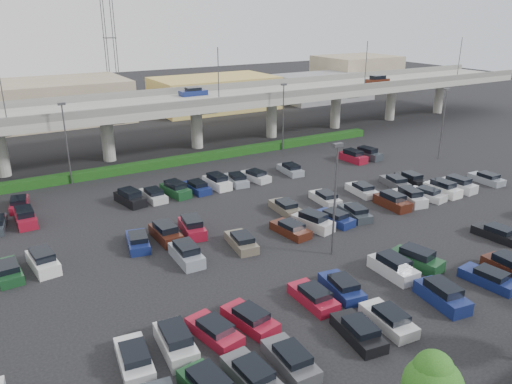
# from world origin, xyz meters

# --- Properties ---
(ground) EXTENTS (280.00, 280.00, 0.00)m
(ground) POSITION_xyz_m (0.00, 0.00, 0.00)
(ground) COLOR black
(overpass) EXTENTS (150.00, 13.00, 15.80)m
(overpass) POSITION_xyz_m (-0.18, 31.99, 6.97)
(overpass) COLOR gray
(overpass) RESTS_ON ground
(hedge) EXTENTS (66.00, 1.60, 1.10)m
(hedge) POSITION_xyz_m (0.00, 25.00, 0.55)
(hedge) COLOR #103810
(hedge) RESTS_ON ground
(parked_cars) EXTENTS (63.02, 41.66, 1.67)m
(parked_cars) POSITION_xyz_m (-1.21, -4.46, 0.63)
(parked_cars) COLOR #8A929E
(parked_cars) RESTS_ON ground
(light_poles) EXTENTS (66.90, 48.38, 10.30)m
(light_poles) POSITION_xyz_m (-4.13, 2.00, 6.24)
(light_poles) COLOR #48484D
(light_poles) RESTS_ON ground
(distant_buildings) EXTENTS (138.00, 24.00, 9.00)m
(distant_buildings) POSITION_xyz_m (12.38, 61.81, 3.74)
(distant_buildings) COLOR slate
(distant_buildings) RESTS_ON ground
(comm_tower) EXTENTS (2.40, 2.40, 30.00)m
(comm_tower) POSITION_xyz_m (4.00, 74.00, 15.61)
(comm_tower) COLOR #48484D
(comm_tower) RESTS_ON ground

